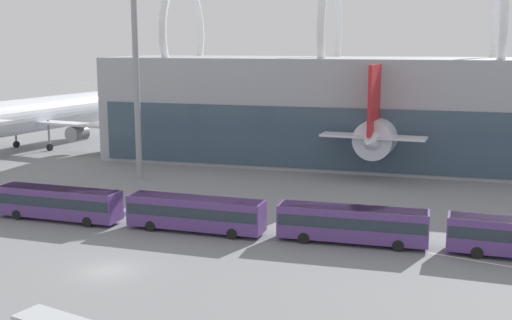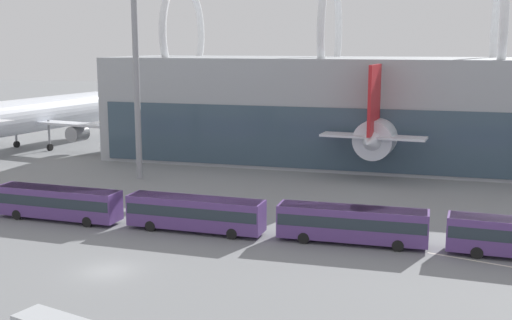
# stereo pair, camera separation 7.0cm
# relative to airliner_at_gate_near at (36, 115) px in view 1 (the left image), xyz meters

# --- Properties ---
(ground_plane) EXTENTS (440.00, 440.00, 0.00)m
(ground_plane) POSITION_rel_airliner_at_gate_near_xyz_m (39.97, -49.30, -5.63)
(ground_plane) COLOR slate
(airliner_at_gate_near) EXTENTS (33.89, 35.20, 16.06)m
(airliner_at_gate_near) POSITION_rel_airliner_at_gate_near_xyz_m (0.00, 0.00, 0.00)
(airliner_at_gate_near) COLOR silver
(airliner_at_gate_near) RESTS_ON ground_plane
(airliner_at_gate_far) EXTENTS (36.55, 34.21, 14.66)m
(airliner_at_gate_far) POSITION_rel_airliner_at_gate_near_xyz_m (57.38, 1.83, -0.46)
(airliner_at_gate_far) COLOR silver
(airliner_at_gate_far) RESTS_ON ground_plane
(shuttle_bus_1) EXTENTS (13.09, 3.24, 3.22)m
(shuttle_bus_1) POSITION_rel_airliner_at_gate_near_xyz_m (28.29, -37.69, -3.73)
(shuttle_bus_1) COLOR #56387A
(shuttle_bus_1) RESTS_ON ground_plane
(shuttle_bus_2) EXTENTS (13.06, 3.06, 3.22)m
(shuttle_bus_2) POSITION_rel_airliner_at_gate_near_xyz_m (42.70, -37.63, -3.73)
(shuttle_bus_2) COLOR #56387A
(shuttle_bus_2) RESTS_ON ground_plane
(shuttle_bus_3) EXTENTS (13.01, 2.84, 3.22)m
(shuttle_bus_3) POSITION_rel_airliner_at_gate_near_xyz_m (57.11, -37.19, -3.73)
(shuttle_bus_3) COLOR #56387A
(shuttle_bus_3) RESTS_ON ground_plane
(floodlight_mast) EXTENTS (2.72, 2.72, 27.81)m
(floodlight_mast) POSITION_rel_airliner_at_gate_near_xyz_m (27.13, -17.47, 11.27)
(floodlight_mast) COLOR gray
(floodlight_mast) RESTS_ON ground_plane
(lane_stripe_2) EXTENTS (9.54, 2.90, 0.01)m
(lane_stripe_2) POSITION_rel_airliner_at_gate_near_xyz_m (68.31, -39.33, -5.62)
(lane_stripe_2) COLOR silver
(lane_stripe_2) RESTS_ON ground_plane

